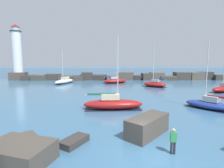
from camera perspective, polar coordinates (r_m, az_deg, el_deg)
name	(u,v)px	position (r m, az deg, el deg)	size (l,w,h in m)	color
ground_plane	(147,154)	(11.57, 11.48, -21.48)	(600.00, 600.00, 0.00)	#3D6B8E
open_sea_beyond	(113,71)	(116.50, 0.34, 4.28)	(400.00, 116.00, 0.01)	#2D5B7F
breakwater_jetty	(116,77)	(56.62, 1.45, 2.41)	(68.68, 7.47, 2.47)	#4C443D
lighthouse	(17,56)	(63.47, -28.55, 8.17)	(3.89, 3.89, 17.38)	gray
foreground_rocks	(90,141)	(11.58, -7.29, -18.11)	(18.21, 7.94, 1.46)	#4C443D
sailboat_moored_0	(113,103)	(20.80, 0.30, -6.38)	(7.09, 2.37, 8.43)	maroon
sailboat_moored_2	(115,81)	(46.86, 0.95, 1.11)	(6.96, 4.46, 10.99)	maroon
sailboat_moored_3	(155,84)	(40.79, 13.79, 0.02)	(5.59, 5.08, 9.65)	maroon
sailboat_moored_4	(65,81)	(47.95, -15.25, 0.97)	(4.46, 7.94, 8.85)	white
sailboat_moored_5	(209,104)	(23.89, 29.04, -5.75)	(5.07, 5.33, 8.25)	navy
person_on_rocks	(173,140)	(11.58, 19.37, -16.86)	(0.36, 0.22, 1.60)	#282833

